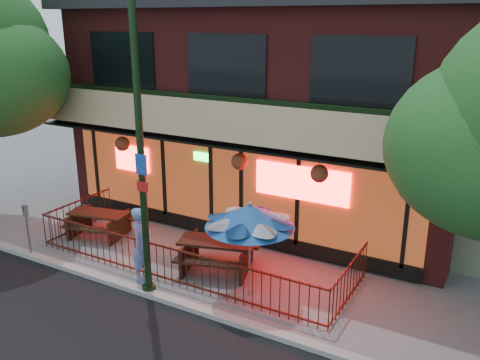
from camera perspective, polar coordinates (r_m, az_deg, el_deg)
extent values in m
plane|color=gray|center=(12.68, -8.99, -11.62)|extent=(80.00, 80.00, 0.00)
cube|color=#999993|center=(12.32, -10.47, -12.32)|extent=(80.00, 0.25, 0.12)
cube|color=maroon|center=(17.51, 5.31, 7.99)|extent=(12.00, 8.00, 6.50)
cube|color=#59230F|center=(14.42, -1.49, -0.58)|extent=(11.00, 0.06, 2.60)
cube|color=#FF0C0C|center=(13.22, 6.90, -0.35)|extent=(2.60, 0.04, 0.90)
cube|color=#FF0C0C|center=(16.20, -12.02, 2.37)|extent=(1.30, 0.04, 0.80)
cube|color=tan|center=(13.54, -2.60, 6.52)|extent=(12.20, 1.33, 1.26)
cube|color=black|center=(15.90, -13.08, 13.02)|extent=(2.40, 0.06, 1.60)
cube|color=black|center=(13.75, -1.60, 12.80)|extent=(2.40, 0.06, 1.60)
cube|color=black|center=(12.29, 13.26, 11.79)|extent=(2.40, 0.06, 1.60)
cube|color=black|center=(14.89, -1.51, -5.74)|extent=(11.00, 0.12, 0.40)
cube|color=#FFC672|center=(12.21, 21.23, -0.77)|extent=(0.18, 0.18, 0.32)
cube|color=#42170E|center=(12.39, -8.62, -7.41)|extent=(8.40, 0.04, 0.04)
cube|color=#42170E|center=(12.76, -8.45, -10.79)|extent=(8.40, 0.04, 0.04)
cube|color=#42170E|center=(15.97, -17.72, -2.27)|extent=(0.04, 2.60, 0.04)
cube|color=#42170E|center=(11.67, 12.30, -9.27)|extent=(0.04, 2.60, 0.04)
cylinder|color=#42170E|center=(12.59, -8.53, -9.26)|extent=(0.02, 0.02, 1.00)
cylinder|color=black|center=(11.11, -11.11, 3.49)|extent=(0.16, 0.16, 7.00)
cylinder|color=black|center=(12.37, -10.18, -11.97)|extent=(0.32, 0.32, 0.20)
cube|color=#194CB2|center=(11.00, -11.05, 1.73)|extent=(0.30, 0.02, 0.45)
cube|color=red|center=(11.15, -10.90, -0.74)|extent=(0.30, 0.02, 0.22)
cube|color=#332212|center=(15.98, -17.57, -4.52)|extent=(0.33, 1.24, 0.71)
cube|color=#332212|center=(15.29, -13.37, -5.17)|extent=(0.33, 1.24, 0.71)
cube|color=#332212|center=(15.49, -15.63, -3.62)|extent=(1.85, 1.08, 0.06)
cube|color=#332212|center=(15.19, -16.60, -5.31)|extent=(1.75, 0.64, 0.05)
cube|color=#332212|center=(16.01, -14.54, -3.94)|extent=(1.75, 0.64, 0.05)
cube|color=black|center=(13.27, -5.69, -8.16)|extent=(0.46, 1.36, 0.80)
cube|color=black|center=(12.91, 0.74, -8.85)|extent=(0.46, 1.36, 0.80)
cube|color=black|center=(12.90, -2.54, -6.92)|extent=(2.09, 1.33, 0.06)
cube|color=black|center=(12.53, -3.25, -9.36)|extent=(1.94, 0.84, 0.05)
cube|color=black|center=(13.55, -1.86, -7.16)|extent=(1.94, 0.84, 0.05)
cylinder|color=gray|center=(11.67, 1.09, -8.23)|extent=(0.05, 0.05, 2.12)
cone|color=#1C4F9B|center=(11.31, 1.11, -4.04)|extent=(2.03, 2.03, 0.53)
sphere|color=gray|center=(11.20, 1.12, -2.66)|extent=(0.10, 0.10, 0.10)
imported|color=#6081C0|center=(12.66, -10.93, -7.06)|extent=(0.57, 0.75, 1.86)
cylinder|color=gray|center=(14.78, -22.64, -5.84)|extent=(0.06, 0.06, 1.22)
cube|color=gray|center=(14.51, -22.98, -3.13)|extent=(0.16, 0.15, 0.31)
cube|color=black|center=(14.46, -23.19, -2.95)|extent=(0.09, 0.04, 0.11)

